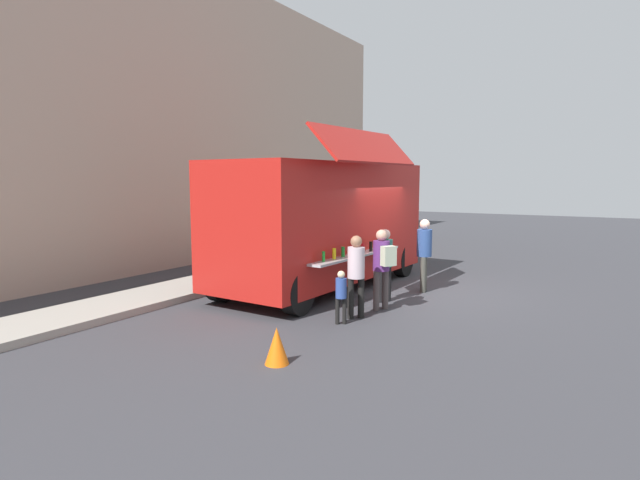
{
  "coord_description": "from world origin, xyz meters",
  "views": [
    {
      "loc": [
        -11.71,
        -4.34,
        2.7
      ],
      "look_at": [
        -1.55,
        1.72,
        1.3
      ],
      "focal_mm": 28.91,
      "sensor_mm": 36.0,
      "label": 1
    }
  ],
  "objects_px": {
    "customer_rear_waiting": "(356,269)",
    "traffic_cone_orange": "(277,346)",
    "food_truck_main": "(323,221)",
    "customer_extra_browsing": "(424,249)",
    "customer_front_ordering": "(385,259)",
    "trash_bin": "(325,246)",
    "child_near_queue": "(341,292)",
    "customer_mid_with_backpack": "(382,261)"
  },
  "relations": [
    {
      "from": "traffic_cone_orange",
      "to": "customer_rear_waiting",
      "type": "height_order",
      "value": "customer_rear_waiting"
    },
    {
      "from": "food_truck_main",
      "to": "child_near_queue",
      "type": "height_order",
      "value": "food_truck_main"
    },
    {
      "from": "customer_front_ordering",
      "to": "customer_rear_waiting",
      "type": "height_order",
      "value": "customer_rear_waiting"
    },
    {
      "from": "traffic_cone_orange",
      "to": "trash_bin",
      "type": "relative_size",
      "value": 0.64
    },
    {
      "from": "traffic_cone_orange",
      "to": "child_near_queue",
      "type": "height_order",
      "value": "child_near_queue"
    },
    {
      "from": "customer_mid_with_backpack",
      "to": "child_near_queue",
      "type": "height_order",
      "value": "customer_mid_with_backpack"
    },
    {
      "from": "customer_mid_with_backpack",
      "to": "customer_extra_browsing",
      "type": "distance_m",
      "value": 2.16
    },
    {
      "from": "customer_front_ordering",
      "to": "food_truck_main",
      "type": "bearing_deg",
      "value": 9.41
    },
    {
      "from": "food_truck_main",
      "to": "child_near_queue",
      "type": "bearing_deg",
      "value": -141.17
    },
    {
      "from": "food_truck_main",
      "to": "customer_extra_browsing",
      "type": "height_order",
      "value": "food_truck_main"
    },
    {
      "from": "trash_bin",
      "to": "customer_mid_with_backpack",
      "type": "height_order",
      "value": "customer_mid_with_backpack"
    },
    {
      "from": "food_truck_main",
      "to": "customer_rear_waiting",
      "type": "height_order",
      "value": "food_truck_main"
    },
    {
      "from": "food_truck_main",
      "to": "child_near_queue",
      "type": "distance_m",
      "value": 3.5
    },
    {
      "from": "customer_extra_browsing",
      "to": "customer_mid_with_backpack",
      "type": "bearing_deg",
      "value": 72.05
    },
    {
      "from": "trash_bin",
      "to": "customer_front_ordering",
      "type": "bearing_deg",
      "value": -137.72
    },
    {
      "from": "traffic_cone_orange",
      "to": "customer_mid_with_backpack",
      "type": "bearing_deg",
      "value": -0.46
    },
    {
      "from": "customer_rear_waiting",
      "to": "trash_bin",
      "type": "bearing_deg",
      "value": -10.23
    },
    {
      "from": "food_truck_main",
      "to": "traffic_cone_orange",
      "type": "height_order",
      "value": "food_truck_main"
    },
    {
      "from": "food_truck_main",
      "to": "traffic_cone_orange",
      "type": "xyz_separation_m",
      "value": [
        -5.02,
        -2.16,
        -1.41
      ]
    },
    {
      "from": "trash_bin",
      "to": "child_near_queue",
      "type": "height_order",
      "value": "child_near_queue"
    },
    {
      "from": "customer_mid_with_backpack",
      "to": "customer_rear_waiting",
      "type": "height_order",
      "value": "customer_mid_with_backpack"
    },
    {
      "from": "food_truck_main",
      "to": "customer_rear_waiting",
      "type": "xyz_separation_m",
      "value": [
        -2.18,
        -2.01,
        -0.71
      ]
    },
    {
      "from": "food_truck_main",
      "to": "trash_bin",
      "type": "relative_size",
      "value": 7.63
    },
    {
      "from": "food_truck_main",
      "to": "customer_extra_browsing",
      "type": "relative_size",
      "value": 3.72
    },
    {
      "from": "customer_front_ordering",
      "to": "customer_extra_browsing",
      "type": "xyz_separation_m",
      "value": [
        1.46,
        -0.38,
        0.08
      ]
    },
    {
      "from": "trash_bin",
      "to": "food_truck_main",
      "type": "bearing_deg",
      "value": -150.17
    },
    {
      "from": "food_truck_main",
      "to": "customer_front_ordering",
      "type": "xyz_separation_m",
      "value": [
        -0.64,
        -1.94,
        -0.72
      ]
    },
    {
      "from": "food_truck_main",
      "to": "customer_extra_browsing",
      "type": "xyz_separation_m",
      "value": [
        0.82,
        -2.32,
        -0.64
      ]
    },
    {
      "from": "customer_extra_browsing",
      "to": "traffic_cone_orange",
      "type": "bearing_deg",
      "value": 74.05
    },
    {
      "from": "trash_bin",
      "to": "customer_rear_waiting",
      "type": "height_order",
      "value": "customer_rear_waiting"
    },
    {
      "from": "trash_bin",
      "to": "traffic_cone_orange",
      "type": "bearing_deg",
      "value": -153.72
    },
    {
      "from": "customer_rear_waiting",
      "to": "traffic_cone_orange",
      "type": "bearing_deg",
      "value": 137.85
    },
    {
      "from": "customer_front_ordering",
      "to": "child_near_queue",
      "type": "bearing_deg",
      "value": 118.2
    },
    {
      "from": "food_truck_main",
      "to": "traffic_cone_orange",
      "type": "relative_size",
      "value": 11.84
    },
    {
      "from": "traffic_cone_orange",
      "to": "trash_bin",
      "type": "bearing_deg",
      "value": 26.28
    },
    {
      "from": "trash_bin",
      "to": "child_near_queue",
      "type": "relative_size",
      "value": 0.84
    },
    {
      "from": "customer_mid_with_backpack",
      "to": "child_near_queue",
      "type": "xyz_separation_m",
      "value": [
        -1.36,
        0.22,
        -0.42
      ]
    },
    {
      "from": "customer_rear_waiting",
      "to": "customer_extra_browsing",
      "type": "xyz_separation_m",
      "value": [
        3.0,
        -0.31,
        0.08
      ]
    },
    {
      "from": "child_near_queue",
      "to": "trash_bin",
      "type": "bearing_deg",
      "value": -3.98
    },
    {
      "from": "customer_front_ordering",
      "to": "child_near_queue",
      "type": "relative_size",
      "value": 1.59
    },
    {
      "from": "food_truck_main",
      "to": "customer_front_ordering",
      "type": "bearing_deg",
      "value": -105.49
    },
    {
      "from": "traffic_cone_orange",
      "to": "child_near_queue",
      "type": "distance_m",
      "value": 2.36
    }
  ]
}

